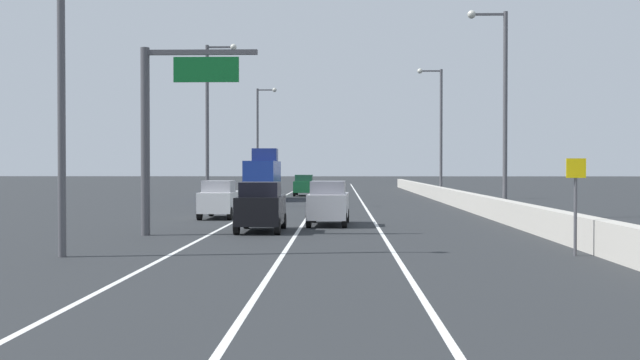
{
  "coord_description": "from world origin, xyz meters",
  "views": [
    {
      "loc": [
        -0.22,
        -5.68,
        2.73
      ],
      "look_at": [
        -1.46,
        42.38,
        1.93
      ],
      "focal_mm": 43.45,
      "sensor_mm": 36.0,
      "label": 1
    }
  ],
  "objects": [
    {
      "name": "ground_plane",
      "position": [
        0.0,
        64.0,
        0.0
      ],
      "size": [
        320.0,
        320.0,
        0.0
      ],
      "primitive_type": "plane",
      "color": "#26282B"
    },
    {
      "name": "lane_stripe_left",
      "position": [
        -5.5,
        55.0,
        0.0
      ],
      "size": [
        0.16,
        130.0,
        0.0
      ],
      "primitive_type": "cube",
      "color": "silver",
      "rests_on": "ground_plane"
    },
    {
      "name": "lane_stripe_center",
      "position": [
        -2.0,
        55.0,
        0.0
      ],
      "size": [
        0.16,
        130.0,
        0.0
      ],
      "primitive_type": "cube",
      "color": "silver",
      "rests_on": "ground_plane"
    },
    {
      "name": "lane_stripe_right",
      "position": [
        1.5,
        55.0,
        0.0
      ],
      "size": [
        0.16,
        130.0,
        0.0
      ],
      "primitive_type": "cube",
      "color": "silver",
      "rests_on": "ground_plane"
    },
    {
      "name": "jersey_barrier_right",
      "position": [
        7.92,
        40.0,
        0.55
      ],
      "size": [
        0.6,
        120.0,
        1.1
      ],
      "primitive_type": "cube",
      "color": "#B2ADA3",
      "rests_on": "ground_plane"
    },
    {
      "name": "overhead_sign_gantry",
      "position": [
        -7.26,
        25.01,
        4.73
      ],
      "size": [
        4.68,
        0.36,
        7.5
      ],
      "color": "#47474C",
      "rests_on": "ground_plane"
    },
    {
      "name": "speed_advisory_sign",
      "position": [
        7.02,
        18.25,
        1.76
      ],
      "size": [
        0.6,
        0.11,
        3.0
      ],
      "color": "#4C4C51",
      "rests_on": "ground_plane"
    },
    {
      "name": "lamp_post_right_second",
      "position": [
        8.34,
        35.79,
        6.3
      ],
      "size": [
        2.14,
        0.44,
        11.08
      ],
      "color": "#4C4C51",
      "rests_on": "ground_plane"
    },
    {
      "name": "lamp_post_right_third",
      "position": [
        8.09,
        60.02,
        6.3
      ],
      "size": [
        2.14,
        0.44,
        11.08
      ],
      "color": "#4C4C51",
      "rests_on": "ground_plane"
    },
    {
      "name": "lamp_post_left_near",
      "position": [
        -8.42,
        17.55,
        6.3
      ],
      "size": [
        2.14,
        0.44,
        11.08
      ],
      "color": "#4C4C51",
      "rests_on": "ground_plane"
    },
    {
      "name": "lamp_post_left_mid",
      "position": [
        -9.0,
        46.64,
        6.3
      ],
      "size": [
        2.14,
        0.44,
        11.08
      ],
      "color": "#4C4C51",
      "rests_on": "ground_plane"
    },
    {
      "name": "lamp_post_left_far",
      "position": [
        -8.69,
        75.72,
        6.3
      ],
      "size": [
        2.14,
        0.44,
        11.08
      ],
      "color": "#4C4C51",
      "rests_on": "ground_plane"
    },
    {
      "name": "car_silver_0",
      "position": [
        -0.76,
        30.59,
        1.03
      ],
      "size": [
        1.99,
        4.31,
        2.08
      ],
      "color": "#B7B7BC",
      "rests_on": "ground_plane"
    },
    {
      "name": "car_green_1",
      "position": [
        -3.63,
        67.86,
        1.0
      ],
      "size": [
        1.93,
        4.51,
        2.0
      ],
      "color": "#196033",
      "rests_on": "ground_plane"
    },
    {
      "name": "car_black_2",
      "position": [
        -3.56,
        26.89,
        1.05
      ],
      "size": [
        1.89,
        4.09,
        2.11
      ],
      "color": "black",
      "rests_on": "ground_plane"
    },
    {
      "name": "car_white_3",
      "position": [
        -6.64,
        35.43,
        1.0
      ],
      "size": [
        1.85,
        4.2,
        2.01
      ],
      "color": "white",
      "rests_on": "ground_plane"
    },
    {
      "name": "box_truck",
      "position": [
        -6.64,
        58.69,
        1.98
      ],
      "size": [
        2.58,
        9.34,
        4.32
      ],
      "color": "navy",
      "rests_on": "ground_plane"
    }
  ]
}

